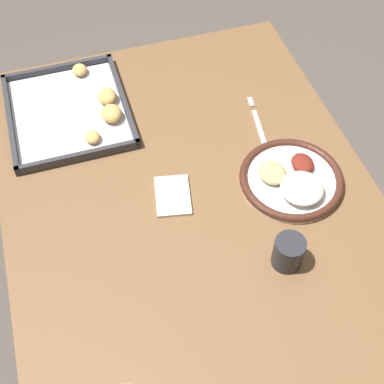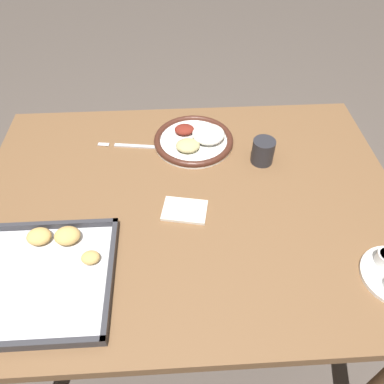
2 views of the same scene
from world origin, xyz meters
name	(u,v)px [view 1 (image 1 of 2)]	position (x,y,z in m)	size (l,w,h in m)	color
ground_plane	(191,325)	(0.00, 0.00, 0.00)	(8.00, 8.00, 0.00)	#564C44
dining_table	(191,223)	(0.00, 0.00, 0.64)	(1.16, 0.87, 0.75)	brown
dinner_plate	(292,180)	(-0.03, -0.24, 0.77)	(0.25, 0.25, 0.05)	white
fork	(260,130)	(0.15, -0.23, 0.75)	(0.22, 0.05, 0.00)	silver
baking_tray	(75,110)	(0.36, 0.21, 0.76)	(0.35, 0.31, 0.04)	#333338
drinking_cup	(288,252)	(-0.23, -0.14, 0.79)	(0.07, 0.07, 0.08)	#28282D
napkin	(173,196)	(0.01, 0.04, 0.76)	(0.13, 0.10, 0.01)	silver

